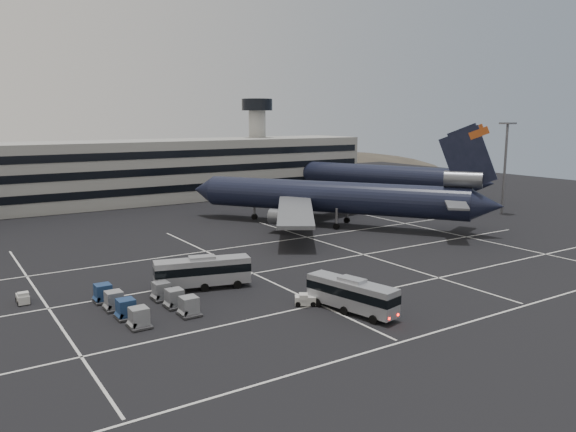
# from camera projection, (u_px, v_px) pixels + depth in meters

# --- Properties ---
(ground) EXTENTS (260.00, 260.00, 0.00)m
(ground) POSITION_uv_depth(u_px,v_px,m) (311.00, 274.00, 70.06)
(ground) COLOR black
(ground) RESTS_ON ground
(lane_markings) EXTENTS (90.00, 55.62, 0.01)m
(lane_markings) POSITION_uv_depth(u_px,v_px,m) (314.00, 271.00, 71.16)
(lane_markings) COLOR silver
(lane_markings) RESTS_ON ground
(terminal) EXTENTS (125.00, 26.00, 24.00)m
(terminal) POSITION_uv_depth(u_px,v_px,m) (118.00, 173.00, 126.05)
(terminal) COLOR gray
(terminal) RESTS_ON ground
(hills) EXTENTS (352.00, 180.00, 44.00)m
(hills) POSITION_uv_depth(u_px,v_px,m) (100.00, 197.00, 222.24)
(hills) COLOR #38332B
(hills) RESTS_ON ground
(lightpole_right) EXTENTS (2.40, 2.40, 18.28)m
(lightpole_right) POSITION_uv_depth(u_px,v_px,m) (506.00, 155.00, 111.49)
(lightpole_right) COLOR slate
(lightpole_right) RESTS_ON ground
(trijet_main) EXTENTS (40.25, 50.29, 18.08)m
(trijet_main) POSITION_uv_depth(u_px,v_px,m) (334.00, 197.00, 100.27)
(trijet_main) COLOR black
(trijet_main) RESTS_ON ground
(trijet_far) EXTENTS (30.22, 54.93, 18.08)m
(trijet_far) POSITION_uv_depth(u_px,v_px,m) (375.00, 175.00, 135.69)
(trijet_far) COLOR black
(trijet_far) RESTS_ON ground
(bus_near) EXTENTS (4.48, 10.34, 3.56)m
(bus_near) POSITION_uv_depth(u_px,v_px,m) (352.00, 294.00, 55.88)
(bus_near) COLOR #9EA0A6
(bus_near) RESTS_ON ground
(bus_far) EXTENTS (11.08, 5.14, 3.81)m
(bus_far) POSITION_uv_depth(u_px,v_px,m) (202.00, 271.00, 63.63)
(bus_far) COLOR #9EA0A6
(bus_far) RESTS_ON ground
(tug_a) EXTENTS (1.27, 2.08, 1.32)m
(tug_a) POSITION_uv_depth(u_px,v_px,m) (23.00, 298.00, 58.77)
(tug_a) COLOR silver
(tug_a) RESTS_ON ground
(tug_b) EXTENTS (2.48, 2.22, 1.37)m
(tug_b) POSITION_uv_depth(u_px,v_px,m) (306.00, 300.00, 58.21)
(tug_b) COLOR silver
(tug_b) RESTS_ON ground
(uld_cluster) EXTENTS (8.13, 11.75, 1.92)m
(uld_cluster) POSITION_uv_depth(u_px,v_px,m) (144.00, 302.00, 56.45)
(uld_cluster) COLOR #2D2D30
(uld_cluster) RESTS_ON ground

